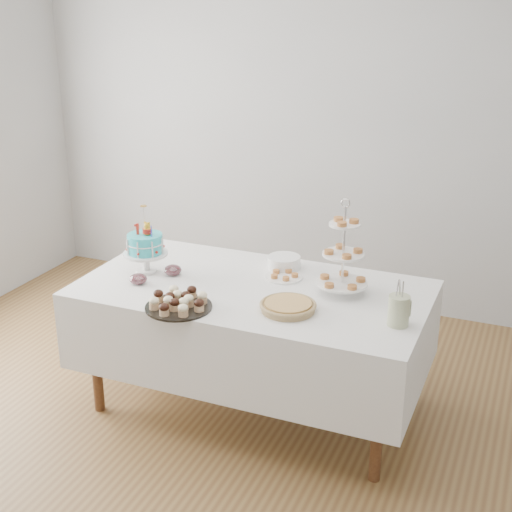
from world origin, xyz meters
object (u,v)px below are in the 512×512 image
at_px(pie, 288,306).
at_px(plate_stack, 284,262).
at_px(jam_bowl_b, 173,270).
at_px(cupcake_tray, 178,301).
at_px(birthday_cake, 146,255).
at_px(table, 253,324).
at_px(pastry_plate, 284,276).
at_px(jam_bowl_a, 138,279).
at_px(tiered_stand, 343,255).
at_px(utensil_pitcher, 399,309).

bearing_deg(pie, plate_stack, 112.69).
bearing_deg(jam_bowl_b, cupcake_tray, -57.22).
height_order(birthday_cake, jam_bowl_b, birthday_cake).
relative_size(table, jam_bowl_b, 18.83).
relative_size(pie, plate_stack, 1.52).
relative_size(pastry_plate, jam_bowl_b, 2.09).
height_order(birthday_cake, jam_bowl_a, birthday_cake).
height_order(tiered_stand, jam_bowl_a, tiered_stand).
height_order(jam_bowl_a, utensil_pitcher, utensil_pitcher).
relative_size(birthday_cake, pie, 1.34).
distance_m(table, plate_stack, 0.43).
height_order(jam_bowl_a, jam_bowl_b, jam_bowl_b).
xyz_separation_m(table, utensil_pitcher, (0.84, -0.16, 0.31)).
relative_size(pastry_plate, jam_bowl_a, 2.15).
relative_size(pie, jam_bowl_a, 2.95).
bearing_deg(jam_bowl_b, birthday_cake, -173.90).
bearing_deg(birthday_cake, plate_stack, 18.30).
height_order(pastry_plate, jam_bowl_a, jam_bowl_a).
xyz_separation_m(table, jam_bowl_a, (-0.61, -0.20, 0.26)).
bearing_deg(pie, birthday_cake, 169.10).
bearing_deg(plate_stack, birthday_cake, -153.35).
relative_size(cupcake_tray, plate_stack, 1.81).
bearing_deg(table, tiered_stand, 13.13).
height_order(birthday_cake, cupcake_tray, birthday_cake).
bearing_deg(pie, jam_bowl_b, 165.68).
distance_m(table, jam_bowl_a, 0.69).
relative_size(tiered_stand, utensil_pitcher, 2.25).
distance_m(plate_stack, jam_bowl_a, 0.85).
xyz_separation_m(pie, pastry_plate, (-0.17, 0.40, -0.01)).
bearing_deg(jam_bowl_a, cupcake_tray, -28.59).
bearing_deg(table, utensil_pitcher, -10.64).
distance_m(cupcake_tray, pastry_plate, 0.69).
distance_m(table, utensil_pitcher, 0.91).
height_order(pie, plate_stack, plate_stack).
relative_size(plate_stack, jam_bowl_b, 1.89).
bearing_deg(cupcake_tray, plate_stack, 67.29).
bearing_deg(pie, jam_bowl_a, 179.34).
xyz_separation_m(birthday_cake, utensil_pitcher, (1.50, -0.13, -0.02)).
relative_size(plate_stack, utensil_pitcher, 0.81).
distance_m(table, pastry_plate, 0.33).
xyz_separation_m(tiered_stand, pastry_plate, (-0.36, 0.08, -0.21)).
xyz_separation_m(plate_stack, utensil_pitcher, (0.78, -0.49, 0.05)).
bearing_deg(utensil_pitcher, table, 150.88).
height_order(birthday_cake, tiered_stand, tiered_stand).
height_order(tiered_stand, plate_stack, tiered_stand).
height_order(plate_stack, jam_bowl_b, plate_stack).
bearing_deg(plate_stack, jam_bowl_b, -148.27).
bearing_deg(jam_bowl_a, jam_bowl_b, 58.98).
bearing_deg(jam_bowl_b, tiered_stand, 7.27).
bearing_deg(table, birthday_cake, -177.36).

